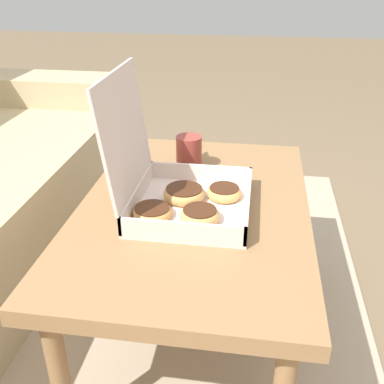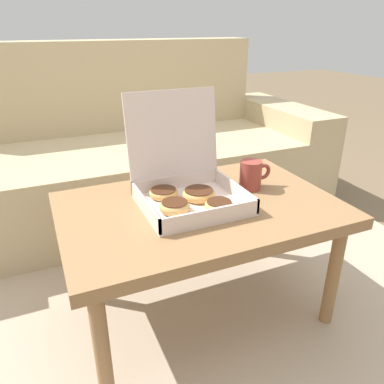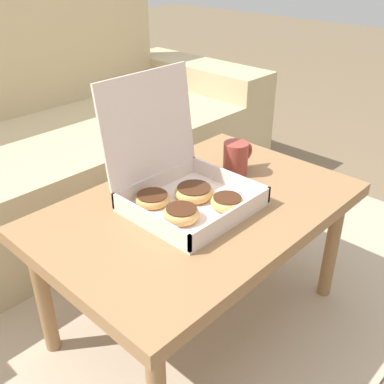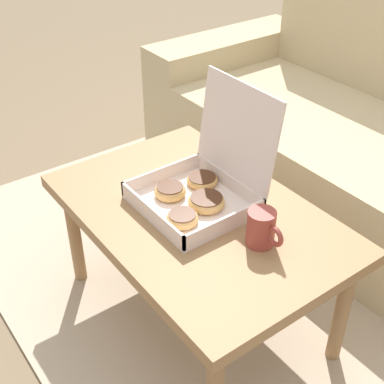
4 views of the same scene
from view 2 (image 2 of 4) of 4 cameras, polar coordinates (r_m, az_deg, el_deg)
ground_plane at (r=1.58m, az=-1.05°, el=-14.44°), size 12.00×12.00×0.00m
area_rug at (r=1.80m, az=-4.74°, el=-8.79°), size 2.32×1.95×0.01m
couch at (r=2.15m, az=-9.77°, el=5.13°), size 2.20×0.87×0.90m
coffee_table at (r=1.25m, az=1.22°, el=-3.89°), size 0.91×0.60×0.44m
pastry_box at (r=1.23m, az=-0.83°, el=0.98°), size 0.32×0.33×0.35m
coffee_mug at (r=1.35m, az=9.06°, el=2.61°), size 0.12×0.08×0.10m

